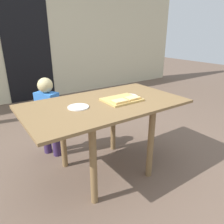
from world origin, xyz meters
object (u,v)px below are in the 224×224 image
dining_table (105,113)px  cutting_board (122,100)px  plate_white_left (78,107)px  child_left (48,113)px  plate_white_right (129,96)px  pizza_slice_near_left (120,101)px  pizza_slice_near_right (132,98)px

dining_table → cutting_board: cutting_board is taller
cutting_board → plate_white_left: size_ratio=1.86×
dining_table → child_left: child_left is taller
dining_table → plate_white_right: 0.31m
pizza_slice_near_left → plate_white_right: 0.24m
child_left → plate_white_left: bearing=-82.9°
child_left → pizza_slice_near_left: bearing=-60.0°
pizza_slice_near_left → plate_white_left: bearing=160.4°
cutting_board → pizza_slice_near_right: pizza_slice_near_right is taller
plate_white_right → child_left: child_left is taller
cutting_board → plate_white_right: bearing=23.5°
pizza_slice_near_left → plate_white_left: pizza_slice_near_left is taller
dining_table → cutting_board: bearing=-14.4°
cutting_board → plate_white_right: (0.13, 0.06, -0.00)m
cutting_board → child_left: (-0.50, 0.67, -0.24)m
plate_white_right → child_left: 0.92m
pizza_slice_near_right → plate_white_right: 0.13m
pizza_slice_near_right → child_left: 0.97m
cutting_board → plate_white_left: bearing=172.5°
dining_table → pizza_slice_near_left: size_ratio=10.12×
cutting_board → pizza_slice_near_right: (0.08, -0.06, 0.02)m
dining_table → plate_white_right: (0.29, 0.01, 0.11)m
dining_table → plate_white_left: (-0.26, 0.01, 0.11)m
dining_table → pizza_slice_near_right: 0.30m
pizza_slice_near_right → dining_table: bearing=156.9°
pizza_slice_near_left → plate_white_left: (-0.35, 0.13, -0.02)m
pizza_slice_near_right → child_left: size_ratio=0.16×
plate_white_right → plate_white_left: bearing=179.9°
plate_white_right → child_left: bearing=135.6°
dining_table → plate_white_left: bearing=177.0°
dining_table → plate_white_left: plate_white_left is taller
cutting_board → plate_white_left: (-0.43, 0.06, -0.00)m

